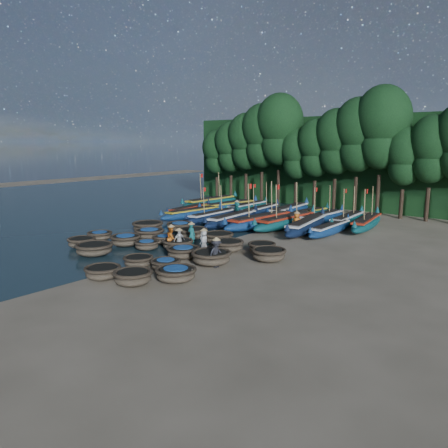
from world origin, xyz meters
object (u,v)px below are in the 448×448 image
Objects in this scene: coracle_10 at (100,235)px; fisherman_6 at (297,222)px; long_boat_3 at (213,216)px; fisherman_5 at (237,210)px; long_boat_11 at (247,207)px; long_boat_12 at (260,211)px; long_boat_7 at (306,225)px; fisherman_4 at (179,239)px; coracle_7 at (138,261)px; coracle_18 at (227,245)px; long_boat_15 at (322,218)px; long_boat_6 at (286,221)px; fisherman_2 at (171,237)px; coracle_20 at (148,226)px; long_boat_9 at (211,202)px; coracle_5 at (81,242)px; coracle_23 at (218,238)px; coracle_21 at (180,226)px; fisherman_1 at (192,233)px; coracle_6 at (94,249)px; coracle_15 at (149,233)px; long_boat_16 at (348,220)px; coracle_22 at (193,233)px; long_boat_5 at (260,221)px; long_boat_10 at (229,206)px; coracle_16 at (164,239)px; long_boat_4 at (233,219)px; long_boat_17 at (367,223)px; coracle_11 at (126,240)px; coracle_8 at (166,264)px; fisherman_3 at (216,253)px; coracle_3 at (103,272)px; coracle_4 at (133,277)px; coracle_9 at (176,274)px; long_boat_1 at (189,210)px; coracle_19 at (269,254)px; long_boat_2 at (193,213)px; fisherman_0 at (204,240)px; long_boat_13 at (288,211)px; long_boat_14 at (305,214)px; coracle_17 at (178,244)px.

fisherman_6 is (10.10, 11.52, 0.54)m from coracle_10.
fisherman_5 is (0.76, 2.59, 0.37)m from long_boat_3.
long_boat_11 is 2.77m from long_boat_12.
long_boat_7 is 1.14× the size of long_boat_12.
fisherman_4 is at bearing 61.77° from fisherman_6.
coracle_7 is 6.36m from coracle_18.
long_boat_15 reaches higher than coracle_10.
long_boat_6 reaches higher than long_boat_3.
fisherman_2 is (-3.38, -15.25, 0.36)m from long_boat_15.
coracle_20 is 0.38× the size of long_boat_12.
coracle_5 is at bearing -73.76° from long_boat_9.
coracle_5 is 1.07× the size of coracle_7.
coracle_23 is at bearing -4.76° from fisherman_4.
coracle_21 is 1.22× the size of fisherman_1.
coracle_6 is at bearing -82.74° from coracle_21.
coracle_15 is at bearing -139.89° from long_boat_7.
coracle_22 is at bearing -123.28° from long_boat_16.
long_boat_10 is at bearing 150.01° from long_boat_5.
fisherman_4 is at bearing -80.74° from long_boat_12.
fisherman_6 is (5.45, 9.33, 0.54)m from coracle_16.
long_boat_4 is 11.35m from long_boat_17.
fisherman_1 is (3.61, 2.94, 0.48)m from coracle_11.
coracle_6 is 16.67m from long_boat_7.
long_boat_17 is at bearing 44.41° from long_boat_7.
long_boat_15 is at bearing -3.80° from fisherman_4.
coracle_8 is 0.22× the size of long_boat_7.
long_boat_7 is 1.10× the size of long_boat_15.
coracle_10 is 1.10× the size of fisherman_3.
long_boat_17 is at bearing 75.40° from coracle_3.
coracle_4 reaches higher than coracle_9.
coracle_7 is 0.85× the size of coracle_22.
long_boat_11 is (3.35, 5.22, 0.01)m from long_boat_1.
fisherman_3 is at bearing 20.38° from coracle_6.
coracle_6 is 1.48× the size of fisherman_6.
long_boat_4 is at bearing -64.72° from long_boat_11.
coracle_9 is 6.58m from coracle_19.
fisherman_2 is (10.65, -16.25, 0.28)m from long_boat_9.
long_boat_2 is at bearing -50.71° from fisherman_1.
coracle_18 is 9.41m from long_boat_4.
coracle_20 is (-1.97, 1.55, 0.05)m from coracle_15.
long_boat_2 is (-1.96, 13.32, 0.12)m from coracle_5.
long_boat_10 is at bearing 149.21° from long_boat_7.
long_boat_10 is at bearing 143.90° from fisherman_0.
coracle_3 is 6.96m from fisherman_4.
long_boat_13 reaches higher than coracle_7.
long_boat_14 reaches higher than coracle_5.
coracle_23 is 14.77m from long_boat_10.
long_boat_15 is 4.16× the size of fisherman_3.
coracle_10 is 19.17m from long_boat_15.
coracle_17 is 0.30× the size of long_boat_17.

